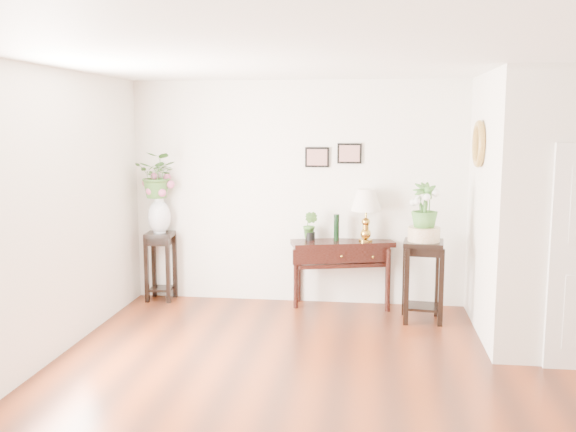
% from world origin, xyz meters
% --- Properties ---
extents(floor, '(6.00, 5.50, 0.02)m').
position_xyz_m(floor, '(0.00, 0.00, 0.00)').
color(floor, maroon).
rests_on(floor, ground).
extents(ceiling, '(6.00, 5.50, 0.02)m').
position_xyz_m(ceiling, '(0.00, 0.00, 2.80)').
color(ceiling, white).
rests_on(ceiling, ground).
extents(wall_back, '(6.00, 0.02, 2.80)m').
position_xyz_m(wall_back, '(0.00, 2.75, 1.40)').
color(wall_back, white).
rests_on(wall_back, ground).
extents(wall_front, '(6.00, 0.02, 2.80)m').
position_xyz_m(wall_front, '(0.00, -2.75, 1.40)').
color(wall_front, white).
rests_on(wall_front, ground).
extents(wall_left, '(0.02, 5.50, 2.80)m').
position_xyz_m(wall_left, '(-3.00, 0.00, 1.40)').
color(wall_left, white).
rests_on(wall_left, ground).
extents(partition, '(1.80, 1.95, 2.80)m').
position_xyz_m(partition, '(2.10, 1.77, 1.40)').
color(partition, white).
rests_on(partition, floor).
extents(art_print_left, '(0.30, 0.02, 0.25)m').
position_xyz_m(art_print_left, '(-0.65, 2.73, 1.85)').
color(art_print_left, black).
rests_on(art_print_left, wall_back).
extents(art_print_right, '(0.30, 0.02, 0.25)m').
position_xyz_m(art_print_right, '(-0.25, 2.73, 1.90)').
color(art_print_right, black).
rests_on(art_print_right, wall_back).
extents(wall_ornament, '(0.07, 0.51, 0.51)m').
position_xyz_m(wall_ornament, '(1.16, 1.90, 2.05)').
color(wall_ornament, '#AA9148').
rests_on(wall_ornament, partition).
extents(console_table, '(1.31, 0.73, 0.83)m').
position_xyz_m(console_table, '(-0.31, 2.57, 0.42)').
color(console_table, black).
rests_on(console_table, floor).
extents(table_lamp, '(0.38, 0.38, 0.65)m').
position_xyz_m(table_lamp, '(-0.03, 2.57, 1.18)').
color(table_lamp, '#B28931').
rests_on(table_lamp, console_table).
extents(green_vase, '(0.08, 0.08, 0.33)m').
position_xyz_m(green_vase, '(-0.39, 2.57, 1.00)').
color(green_vase, black).
rests_on(green_vase, console_table).
extents(potted_plant, '(0.24, 0.22, 0.35)m').
position_xyz_m(potted_plant, '(-0.72, 2.57, 1.00)').
color(potted_plant, '#3E732F').
rests_on(potted_plant, console_table).
extents(plant_stand_a, '(0.37, 0.37, 0.88)m').
position_xyz_m(plant_stand_a, '(-2.65, 2.57, 0.44)').
color(plant_stand_a, black).
rests_on(plant_stand_a, floor).
extents(porcelain_vase, '(0.37, 0.37, 0.50)m').
position_xyz_m(porcelain_vase, '(-2.65, 2.57, 1.11)').
color(porcelain_vase, white).
rests_on(porcelain_vase, plant_stand_a).
extents(lily_arrangement, '(0.57, 0.51, 0.58)m').
position_xyz_m(lily_arrangement, '(-2.65, 2.57, 1.57)').
color(lily_arrangement, '#3E732F').
rests_on(lily_arrangement, porcelain_vase).
extents(plant_stand_b, '(0.49, 0.49, 0.94)m').
position_xyz_m(plant_stand_b, '(0.63, 2.11, 0.47)').
color(plant_stand_b, black).
rests_on(plant_stand_b, floor).
extents(ceramic_bowl, '(0.38, 0.38, 0.16)m').
position_xyz_m(ceramic_bowl, '(0.63, 2.11, 1.02)').
color(ceramic_bowl, beige).
rests_on(ceramic_bowl, plant_stand_b).
extents(narcissus, '(0.38, 0.38, 0.55)m').
position_xyz_m(narcissus, '(0.63, 2.11, 1.33)').
color(narcissus, '#3E732F').
rests_on(narcissus, ceramic_bowl).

